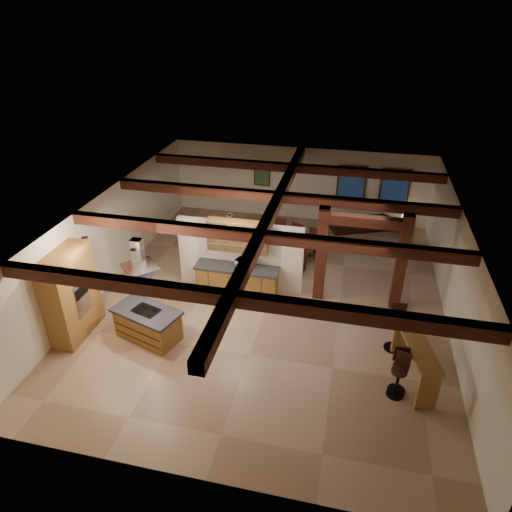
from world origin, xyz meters
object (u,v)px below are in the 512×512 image
at_px(kitchen_island, 148,323).
at_px(sofa, 360,221).
at_px(dining_table, 290,251).
at_px(bar_counter, 416,355).

xyz_separation_m(kitchen_island, sofa, (5.24, 7.87, -0.10)).
height_order(kitchen_island, sofa, kitchen_island).
height_order(kitchen_island, dining_table, kitchen_island).
bearing_deg(kitchen_island, dining_table, 59.21).
relative_size(kitchen_island, bar_counter, 0.94).
xyz_separation_m(sofa, bar_counter, (1.40, -7.92, 0.38)).
relative_size(sofa, bar_counter, 1.10).
bearing_deg(sofa, dining_table, 29.35).
relative_size(kitchen_island, dining_table, 1.11).
xyz_separation_m(dining_table, sofa, (2.30, 2.93, 0.03)).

